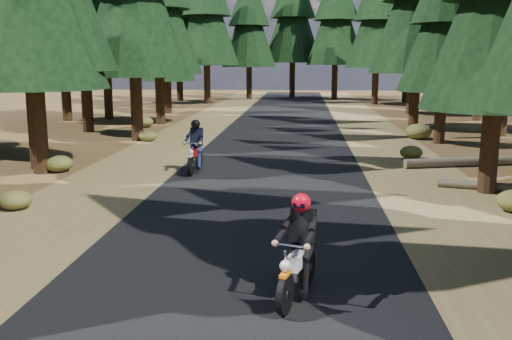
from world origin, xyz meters
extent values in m
plane|color=#443118|center=(0.00, 0.00, 0.00)|extent=(120.00, 120.00, 0.00)
cube|color=black|center=(0.00, 5.00, 0.01)|extent=(6.00, 100.00, 0.01)
cube|color=brown|center=(-4.60, 5.00, 0.00)|extent=(3.20, 100.00, 0.01)
cube|color=brown|center=(4.60, 5.00, 0.00)|extent=(3.20, 100.00, 0.01)
cylinder|color=black|center=(-7.26, 6.17, 2.67)|extent=(0.51, 0.51, 5.34)
cylinder|color=black|center=(6.06, 4.48, 2.26)|extent=(0.48, 0.48, 4.52)
cylinder|color=black|center=(-7.70, 6.96, 3.21)|extent=(0.56, 0.56, 6.43)
cylinder|color=black|center=(-6.35, 13.89, 2.86)|extent=(0.53, 0.53, 5.72)
cylinder|color=black|center=(6.98, 14.07, 2.25)|extent=(0.48, 0.48, 4.51)
cone|color=black|center=(6.98, 14.07, 5.07)|extent=(3.83, 3.83, 5.64)
cylinder|color=black|center=(-9.76, 16.85, 3.18)|extent=(0.55, 0.55, 6.37)
cylinder|color=black|center=(10.48, 16.81, 3.24)|extent=(0.56, 0.56, 6.47)
cylinder|color=black|center=(-7.00, 20.76, 2.82)|extent=(0.53, 0.53, 5.64)
cone|color=black|center=(-7.00, 20.76, 6.34)|extent=(4.79, 4.79, 7.05)
cylinder|color=black|center=(6.93, 19.74, 2.91)|extent=(0.53, 0.53, 5.83)
cone|color=black|center=(6.93, 19.74, 6.56)|extent=(4.95, 4.95, 7.29)
cylinder|color=black|center=(-10.86, 23.22, 2.72)|extent=(0.52, 0.52, 5.45)
cone|color=black|center=(-10.86, 23.22, 6.13)|extent=(4.63, 4.63, 6.81)
cylinder|color=black|center=(11.52, 24.15, 2.31)|extent=(0.48, 0.48, 4.61)
cone|color=black|center=(11.52, 24.15, 5.19)|extent=(3.92, 3.92, 5.77)
cylinder|color=black|center=(-8.12, 27.46, 2.21)|extent=(0.48, 0.48, 4.42)
cone|color=black|center=(-8.12, 27.46, 4.97)|extent=(3.76, 3.76, 5.52)
cone|color=black|center=(-8.12, 27.46, 6.96)|extent=(2.87, 2.87, 3.98)
cylinder|color=black|center=(8.34, 28.41, 2.88)|extent=(0.53, 0.53, 5.76)
cone|color=black|center=(8.34, 28.41, 6.48)|extent=(4.90, 4.90, 7.21)
cylinder|color=black|center=(-11.79, 32.77, 2.37)|extent=(0.49, 0.49, 4.75)
cone|color=black|center=(-11.79, 32.77, 5.34)|extent=(4.04, 4.04, 5.93)
cone|color=black|center=(-11.79, 32.77, 7.48)|extent=(3.09, 3.09, 4.27)
cylinder|color=black|center=(13.03, 32.09, 2.83)|extent=(0.53, 0.53, 5.66)
cone|color=black|center=(13.03, 32.09, 6.37)|extent=(4.81, 4.81, 7.07)
cylinder|color=black|center=(-13.00, 22.00, 3.20)|extent=(0.56, 0.56, 6.40)
cylinder|color=black|center=(13.00, 26.00, 3.00)|extent=(0.54, 0.54, 6.00)
cone|color=black|center=(13.00, 26.00, 6.75)|extent=(5.10, 5.10, 7.50)
cylinder|color=black|center=(-7.00, 37.00, 3.20)|extent=(0.56, 0.56, 6.40)
cone|color=black|center=(-7.00, 37.00, 7.20)|extent=(5.44, 5.44, 8.00)
cylinder|color=black|center=(7.00, 37.00, 3.00)|extent=(0.54, 0.54, 6.00)
cone|color=black|center=(7.00, 37.00, 6.75)|extent=(5.10, 5.10, 7.50)
cylinder|color=black|center=(-10.00, 40.00, 3.40)|extent=(0.57, 0.57, 6.80)
cone|color=black|center=(-10.00, 40.00, 7.65)|extent=(5.78, 5.78, 8.50)
cylinder|color=black|center=(10.00, 40.00, 3.20)|extent=(0.56, 0.56, 6.40)
cone|color=black|center=(10.00, 40.00, 7.20)|extent=(5.44, 5.44, 8.00)
cylinder|color=black|center=(-4.00, 43.00, 3.00)|extent=(0.54, 0.54, 6.00)
cone|color=black|center=(-4.00, 43.00, 6.75)|extent=(5.10, 5.10, 7.50)
cylinder|color=black|center=(4.00, 43.00, 3.20)|extent=(0.56, 0.56, 6.40)
cone|color=black|center=(4.00, 43.00, 7.20)|extent=(5.44, 5.44, 8.00)
cylinder|color=black|center=(0.00, 46.00, 3.40)|extent=(0.57, 0.57, 6.80)
cone|color=black|center=(0.00, 46.00, 7.65)|extent=(5.78, 5.78, 8.50)
cylinder|color=black|center=(-13.00, 36.00, 2.80)|extent=(0.52, 0.52, 5.60)
cone|color=black|center=(-13.00, 36.00, 6.30)|extent=(4.76, 4.76, 7.00)
cylinder|color=black|center=(13.00, 36.00, 3.00)|extent=(0.54, 0.54, 6.00)
cone|color=black|center=(13.00, 36.00, 6.75)|extent=(5.10, 5.10, 7.50)
cylinder|color=#4C4233|center=(6.73, 8.50, 0.16)|extent=(4.65, 1.55, 0.32)
ellipsoid|color=#474C1E|center=(-6.80, 6.42, 0.27)|extent=(0.90, 0.90, 0.54)
ellipsoid|color=#474C1E|center=(-7.47, 18.94, 0.30)|extent=(1.00, 1.00, 0.60)
ellipsoid|color=#474C1E|center=(5.02, 9.85, 0.25)|extent=(0.82, 0.82, 0.49)
ellipsoid|color=#474C1E|center=(-5.84, 1.73, 0.23)|extent=(0.76, 0.76, 0.46)
ellipsoid|color=#474C1E|center=(6.37, 15.41, 0.35)|extent=(1.18, 1.18, 0.71)
ellipsoid|color=#474C1E|center=(-5.82, 13.65, 0.23)|extent=(0.77, 0.77, 0.46)
cube|color=black|center=(0.98, -3.03, 1.08)|extent=(0.40, 0.31, 0.52)
sphere|color=#B60719|center=(0.98, -3.03, 1.46)|extent=(0.36, 0.36, 0.29)
cube|color=black|center=(-2.38, 6.68, 1.14)|extent=(0.38, 0.24, 0.54)
sphere|color=black|center=(-2.38, 6.68, 1.54)|extent=(0.31, 0.31, 0.30)
camera|label=1|loc=(1.02, -11.10, 3.52)|focal=40.00mm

